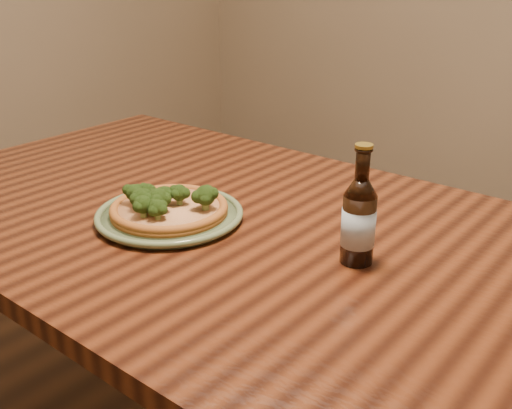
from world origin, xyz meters
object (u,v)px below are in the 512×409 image
Objects in this scene: table at (234,259)px; beer_bottle at (359,220)px; plate at (170,215)px; pizza at (168,207)px.

beer_bottle is at bearing -0.53° from table.
plate is 0.02m from pizza.
plate is 0.40m from beer_bottle.
table is at bearing 155.63° from beer_bottle.
pizza is (-0.10, -0.09, 0.12)m from table.
pizza is (0.00, -0.00, 0.02)m from plate.
plate is 1.40× the size of beer_bottle.
pizza reaches higher than table.
table is 0.17m from plate.
pizza reaches higher than plate.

